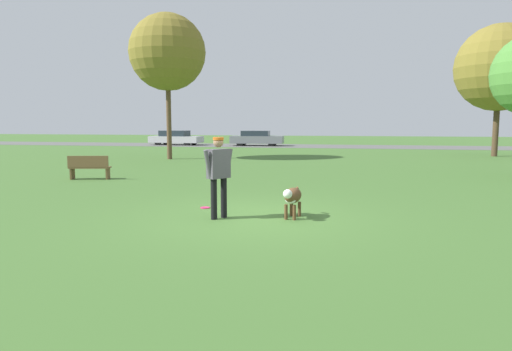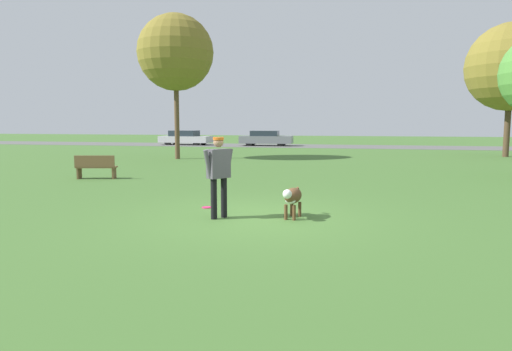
% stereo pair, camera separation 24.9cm
% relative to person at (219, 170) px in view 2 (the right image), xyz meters
% --- Properties ---
extents(ground_plane, '(120.00, 120.00, 0.00)m').
position_rel_person_xyz_m(ground_plane, '(0.64, 0.21, -1.02)').
color(ground_plane, '#426B2D').
extents(far_road_strip, '(120.00, 6.00, 0.01)m').
position_rel_person_xyz_m(far_road_strip, '(0.64, 29.64, -1.01)').
color(far_road_strip, '#5B5B59').
rests_on(far_road_strip, ground_plane).
extents(person, '(0.51, 0.65, 1.70)m').
position_rel_person_xyz_m(person, '(0.00, 0.00, 0.00)').
color(person, black).
rests_on(person, ground_plane).
extents(dog, '(0.42, 1.01, 0.66)m').
position_rel_person_xyz_m(dog, '(1.50, 0.32, -0.56)').
color(dog, brown).
rests_on(dog, ground_plane).
extents(frisbee, '(0.22, 0.22, 0.02)m').
position_rel_person_xyz_m(frisbee, '(-0.64, 1.06, -1.01)').
color(frisbee, '#E52366').
rests_on(frisbee, ground_plane).
extents(tree_far_right, '(5.00, 5.00, 7.65)m').
position_rel_person_xyz_m(tree_far_right, '(11.13, 20.21, 4.12)').
color(tree_far_right, '#4C3826').
rests_on(tree_far_right, ground_plane).
extents(tree_far_left, '(4.08, 4.08, 7.77)m').
position_rel_person_xyz_m(tree_far_left, '(-6.95, 14.46, 4.70)').
color(tree_far_left, brown).
rests_on(tree_far_left, ground_plane).
extents(parked_car_silver, '(4.66, 2.05, 1.28)m').
position_rel_person_xyz_m(parked_car_silver, '(-12.42, 29.36, -0.38)').
color(parked_car_silver, '#B7B7BC').
rests_on(parked_car_silver, ground_plane).
extents(parked_car_grey, '(4.55, 1.92, 1.29)m').
position_rel_person_xyz_m(parked_car_grey, '(-5.06, 29.35, -0.37)').
color(parked_car_grey, slate).
rests_on(parked_car_grey, ground_plane).
extents(park_bench, '(1.46, 0.72, 0.84)m').
position_rel_person_xyz_m(park_bench, '(-6.28, 5.43, -0.57)').
color(park_bench, brown).
rests_on(park_bench, ground_plane).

